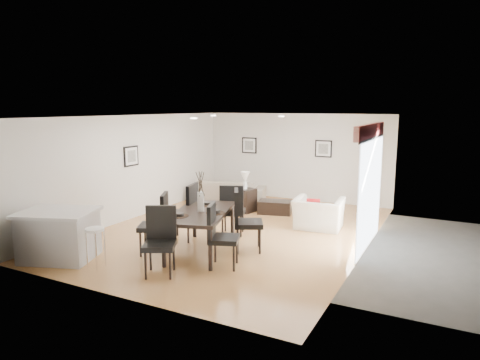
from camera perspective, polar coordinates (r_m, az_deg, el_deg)
The scene contains 26 objects.
ground at distance 10.22m, azimuth -0.45°, elevation -6.79°, with size 8.00×8.00×0.00m, color tan.
wall_back at distance 13.56m, azimuth 7.40°, elevation 3.08°, with size 6.00×0.04×2.70m, color silver.
wall_front at distance 6.71m, azimuth -16.53°, elevation -4.15°, with size 6.00×0.04×2.70m, color silver.
wall_left at distance 11.60m, azimuth -13.71°, elevation 1.75°, with size 0.04×8.00×2.70m, color silver.
wall_right at distance 8.96m, azimuth 16.81°, elevation -0.72°, with size 0.04×8.00×2.70m, color silver.
ceiling at distance 9.80m, azimuth -0.47°, elevation 8.52°, with size 6.00×8.00×0.02m, color white.
sofa at distance 13.30m, azimuth -1.64°, elevation -1.40°, with size 2.31×0.90×0.67m, color gray.
armchair at distance 10.51m, azimuth 10.41°, elevation -4.41°, with size 1.14×0.99×0.74m, color beige.
dining_table at distance 8.63m, azimuth -5.21°, elevation -4.72°, with size 1.54×2.23×0.85m.
dining_chair_wnear at distance 8.69m, azimuth -10.86°, elevation -5.28°, with size 0.74×0.74×1.23m.
dining_chair_wfar at distance 9.46m, azimuth -7.12°, elevation -3.83°, with size 0.67×0.67×1.26m.
dining_chair_enear at distance 7.86m, azimuth -2.87°, elevation -6.94°, with size 0.68×0.68×1.18m.
dining_chair_efar at distance 8.69m, azimuth 0.42°, elevation -4.95°, with size 0.77×0.77×1.27m.
dining_chair_head at distance 7.69m, azimuth -10.57°, elevation -7.40°, with size 0.72×0.72×1.19m.
dining_chair_foot at distance 9.70m, azimuth -1.04°, elevation -3.66°, with size 0.69×0.69×1.19m.
vase at distance 8.53m, azimuth -5.26°, elevation -1.82°, with size 0.88×1.44×0.81m.
coffee_table at distance 11.84m, azimuth 4.66°, elevation -3.62°, with size 0.89×0.54×0.36m, color black.
side_table at distance 11.97m, azimuth 0.69°, elevation -2.71°, with size 0.49×0.49×0.65m, color black.
table_lamp at distance 11.85m, azimuth 0.70°, elevation 0.29°, with size 0.25×0.25×0.48m.
cushion at distance 10.39m, azimuth 9.72°, elevation -3.36°, with size 0.32×0.10×0.32m, color #A81517.
kitchen_island at distance 8.98m, azimuth -22.99°, elevation -6.73°, with size 1.65×1.46×0.96m.
bar_stool at distance 8.25m, azimuth -18.78°, elevation -6.81°, with size 0.34×0.34×0.74m.
framed_print_back_left at distance 14.12m, azimuth 1.25°, elevation 4.64°, with size 0.52×0.04×0.52m.
framed_print_back_right at distance 13.23m, azimuth 11.07°, elevation 4.11°, with size 0.52×0.04×0.52m.
framed_print_left_wall at distance 11.40m, azimuth -14.31°, elevation 3.10°, with size 0.04×0.52×0.52m.
sliding_door at distance 9.21m, azimuth 16.98°, elevation 1.54°, with size 0.12×2.70×2.57m.
Camera 1 is at (4.54, -8.68, 2.92)m, focal length 32.00 mm.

